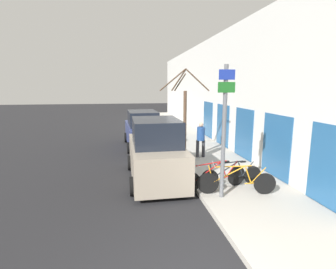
{
  "coord_description": "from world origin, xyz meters",
  "views": [
    {
      "loc": [
        -1.25,
        -3.46,
        3.47
      ],
      "look_at": [
        0.53,
        7.21,
        1.48
      ],
      "focal_mm": 28.0,
      "sensor_mm": 36.0,
      "label": 1
    }
  ],
  "objects_px": {
    "bicycle_2": "(232,175)",
    "pedestrian_near": "(201,137)",
    "signpost": "(224,129)",
    "parked_car_0": "(156,153)",
    "street_tree": "(184,116)",
    "bicycle_0": "(236,182)",
    "parked_car_1": "(142,131)",
    "bicycle_1": "(214,177)"
  },
  "relations": [
    {
      "from": "bicycle_2",
      "to": "pedestrian_near",
      "type": "bearing_deg",
      "value": -4.57
    },
    {
      "from": "signpost",
      "to": "parked_car_0",
      "type": "relative_size",
      "value": 0.91
    },
    {
      "from": "parked_car_0",
      "to": "street_tree",
      "type": "height_order",
      "value": "street_tree"
    },
    {
      "from": "signpost",
      "to": "pedestrian_near",
      "type": "distance_m",
      "value": 4.75
    },
    {
      "from": "bicycle_0",
      "to": "pedestrian_near",
      "type": "xyz_separation_m",
      "value": [
        0.15,
        4.42,
        0.56
      ]
    },
    {
      "from": "parked_car_0",
      "to": "pedestrian_near",
      "type": "bearing_deg",
      "value": 43.67
    },
    {
      "from": "bicycle_2",
      "to": "pedestrian_near",
      "type": "height_order",
      "value": "pedestrian_near"
    },
    {
      "from": "signpost",
      "to": "bicycle_2",
      "type": "bearing_deg",
      "value": 50.95
    },
    {
      "from": "signpost",
      "to": "parked_car_1",
      "type": "relative_size",
      "value": 0.83
    },
    {
      "from": "bicycle_2",
      "to": "signpost",
      "type": "bearing_deg",
      "value": 136.82
    },
    {
      "from": "bicycle_1",
      "to": "signpost",
      "type": "bearing_deg",
      "value": 169.12
    },
    {
      "from": "signpost",
      "to": "pedestrian_near",
      "type": "relative_size",
      "value": 2.36
    },
    {
      "from": "bicycle_2",
      "to": "bicycle_0",
      "type": "bearing_deg",
      "value": 165.58
    },
    {
      "from": "parked_car_1",
      "to": "bicycle_2",
      "type": "bearing_deg",
      "value": -73.0
    },
    {
      "from": "bicycle_1",
      "to": "parked_car_0",
      "type": "relative_size",
      "value": 0.55
    },
    {
      "from": "bicycle_2",
      "to": "parked_car_0",
      "type": "distance_m",
      "value": 2.83
    },
    {
      "from": "bicycle_2",
      "to": "street_tree",
      "type": "height_order",
      "value": "street_tree"
    },
    {
      "from": "bicycle_0",
      "to": "parked_car_0",
      "type": "distance_m",
      "value": 3.11
    },
    {
      "from": "bicycle_0",
      "to": "parked_car_1",
      "type": "xyz_separation_m",
      "value": [
        -2.38,
        7.67,
        0.4
      ]
    },
    {
      "from": "parked_car_0",
      "to": "parked_car_1",
      "type": "bearing_deg",
      "value": 90.62
    },
    {
      "from": "bicycle_1",
      "to": "parked_car_1",
      "type": "relative_size",
      "value": 0.5
    },
    {
      "from": "bicycle_2",
      "to": "parked_car_1",
      "type": "relative_size",
      "value": 0.47
    },
    {
      "from": "signpost",
      "to": "bicycle_0",
      "type": "relative_size",
      "value": 1.64
    },
    {
      "from": "signpost",
      "to": "street_tree",
      "type": "relative_size",
      "value": 0.96
    },
    {
      "from": "parked_car_1",
      "to": "pedestrian_near",
      "type": "relative_size",
      "value": 2.85
    },
    {
      "from": "parked_car_1",
      "to": "pedestrian_near",
      "type": "height_order",
      "value": "parked_car_1"
    },
    {
      "from": "bicycle_2",
      "to": "street_tree",
      "type": "distance_m",
      "value": 3.95
    },
    {
      "from": "bicycle_0",
      "to": "signpost",
      "type": "bearing_deg",
      "value": 115.78
    },
    {
      "from": "bicycle_2",
      "to": "street_tree",
      "type": "relative_size",
      "value": 0.54
    },
    {
      "from": "bicycle_2",
      "to": "parked_car_1",
      "type": "xyz_separation_m",
      "value": [
        -2.5,
        7.01,
        0.43
      ]
    },
    {
      "from": "parked_car_0",
      "to": "pedestrian_near",
      "type": "height_order",
      "value": "parked_car_0"
    },
    {
      "from": "bicycle_2",
      "to": "pedestrian_near",
      "type": "xyz_separation_m",
      "value": [
        0.03,
        3.76,
        0.59
      ]
    },
    {
      "from": "parked_car_1",
      "to": "pedestrian_near",
      "type": "xyz_separation_m",
      "value": [
        2.52,
        -3.25,
        0.16
      ]
    },
    {
      "from": "parked_car_1",
      "to": "street_tree",
      "type": "relative_size",
      "value": 1.15
    },
    {
      "from": "bicycle_0",
      "to": "bicycle_1",
      "type": "xyz_separation_m",
      "value": [
        -0.54,
        0.48,
        -0.0
      ]
    },
    {
      "from": "parked_car_0",
      "to": "pedestrian_near",
      "type": "xyz_separation_m",
      "value": [
        2.42,
        2.35,
        0.07
      ]
    },
    {
      "from": "bicycle_1",
      "to": "bicycle_0",
      "type": "bearing_deg",
      "value": -144.01
    },
    {
      "from": "signpost",
      "to": "pedestrian_near",
      "type": "height_order",
      "value": "signpost"
    },
    {
      "from": "street_tree",
      "to": "parked_car_0",
      "type": "bearing_deg",
      "value": -126.6
    },
    {
      "from": "bicycle_0",
      "to": "parked_car_0",
      "type": "bearing_deg",
      "value": 58.42
    },
    {
      "from": "signpost",
      "to": "bicycle_0",
      "type": "bearing_deg",
      "value": 14.95
    },
    {
      "from": "bicycle_1",
      "to": "bicycle_2",
      "type": "bearing_deg",
      "value": -87.68
    }
  ]
}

